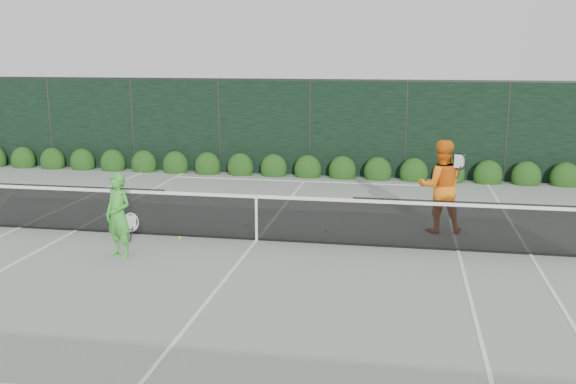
# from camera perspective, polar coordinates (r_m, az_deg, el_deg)

# --- Properties ---
(ground) EXTENTS (80.00, 80.00, 0.00)m
(ground) POSITION_cam_1_polar(r_m,az_deg,el_deg) (13.53, -2.80, -4.31)
(ground) COLOR gray
(ground) RESTS_ON ground
(tennis_net) EXTENTS (12.90, 0.10, 1.07)m
(tennis_net) POSITION_cam_1_polar(r_m,az_deg,el_deg) (13.39, -2.93, -2.12)
(tennis_net) COLOR #103219
(tennis_net) RESTS_ON ground
(player_woman) EXTENTS (0.70, 0.59, 1.63)m
(player_woman) POSITION_cam_1_polar(r_m,az_deg,el_deg) (12.70, -14.84, -2.01)
(player_woman) COLOR green
(player_woman) RESTS_ON ground
(player_man) EXTENTS (1.08, 0.89, 2.04)m
(player_man) POSITION_cam_1_polar(r_m,az_deg,el_deg) (14.31, 13.42, 0.49)
(player_man) COLOR orange
(player_man) RESTS_ON ground
(court_lines) EXTENTS (11.03, 23.83, 0.01)m
(court_lines) POSITION_cam_1_polar(r_m,az_deg,el_deg) (13.53, -2.80, -4.28)
(court_lines) COLOR white
(court_lines) RESTS_ON ground
(windscreen_fence) EXTENTS (32.00, 21.07, 3.06)m
(windscreen_fence) POSITION_cam_1_polar(r_m,az_deg,el_deg) (10.61, -6.21, -0.56)
(windscreen_fence) COLOR black
(windscreen_fence) RESTS_ON ground
(hedge_row) EXTENTS (31.66, 0.65, 0.94)m
(hedge_row) POSITION_cam_1_polar(r_m,az_deg,el_deg) (20.32, 1.77, 2.00)
(hedge_row) COLOR #18390F
(hedge_row) RESTS_ON ground
(tennis_balls) EXTENTS (3.03, 1.36, 0.07)m
(tennis_balls) POSITION_cam_1_polar(r_m,az_deg,el_deg) (14.11, -3.29, -3.47)
(tennis_balls) COLOR #B9DB30
(tennis_balls) RESTS_ON ground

